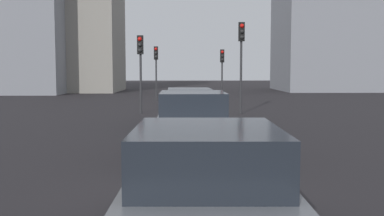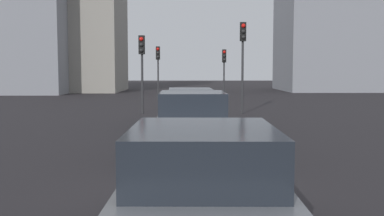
# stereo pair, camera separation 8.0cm
# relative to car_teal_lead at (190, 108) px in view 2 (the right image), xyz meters

# --- Properties ---
(ground_plane) EXTENTS (160.00, 160.00, 0.20)m
(ground_plane) POSITION_rel_car_teal_lead_xyz_m (-9.91, -0.01, -0.81)
(ground_plane) COLOR black
(car_teal_lead) EXTENTS (4.84, 2.15, 1.45)m
(car_teal_lead) POSITION_rel_car_teal_lead_xyz_m (0.00, 0.00, 0.00)
(car_teal_lead) COLOR #19606B
(car_teal_lead) RESTS_ON ground_plane
(car_silver_second) EXTENTS (4.43, 2.02, 1.63)m
(car_silver_second) POSITION_rel_car_teal_lead_xyz_m (-6.03, -0.04, 0.07)
(car_silver_second) COLOR #A8AAB2
(car_silver_second) RESTS_ON ground_plane
(car_grey_third) EXTENTS (4.66, 2.13, 1.52)m
(car_grey_third) POSITION_rel_car_teal_lead_xyz_m (-11.91, -0.12, 0.03)
(car_grey_third) COLOR slate
(car_grey_third) RESTS_ON ground_plane
(traffic_light_near_left) EXTENTS (0.32, 0.28, 3.72)m
(traffic_light_near_left) POSITION_rel_car_teal_lead_xyz_m (14.34, 2.18, 1.98)
(traffic_light_near_left) COLOR #2D2D30
(traffic_light_near_left) RESTS_ON ground_plane
(traffic_light_near_right) EXTENTS (0.32, 0.29, 3.79)m
(traffic_light_near_right) POSITION_rel_car_teal_lead_xyz_m (4.94, 2.32, 2.02)
(traffic_light_near_right) COLOR #2D2D30
(traffic_light_near_right) RESTS_ON ground_plane
(traffic_light_far_left) EXTENTS (0.32, 0.29, 4.41)m
(traffic_light_far_left) POSITION_rel_car_teal_lead_xyz_m (4.85, -2.55, 2.45)
(traffic_light_far_left) COLOR #2D2D30
(traffic_light_far_left) RESTS_ON ground_plane
(traffic_light_far_right) EXTENTS (0.32, 0.28, 3.54)m
(traffic_light_far_right) POSITION_rel_car_teal_lead_xyz_m (14.77, -2.40, 1.85)
(traffic_light_far_right) COLOR #2D2D30
(traffic_light_far_right) RESTS_ON ground_plane
(building_facade_left) EXTENTS (10.13, 9.18, 14.96)m
(building_facade_left) POSITION_rel_car_teal_lead_xyz_m (29.62, -14.01, 6.77)
(building_facade_left) COLOR gray
(building_facade_left) RESTS_ON ground_plane
(building_facade_center) EXTENTS (8.93, 6.66, 15.72)m
(building_facade_center) POSITION_rel_car_teal_lead_xyz_m (28.17, 9.99, 7.15)
(building_facade_center) COLOR gray
(building_facade_center) RESTS_ON ground_plane
(building_facade_right) EXTENTS (13.23, 10.43, 12.39)m
(building_facade_right) POSITION_rel_car_teal_lead_xyz_m (27.04, 15.99, 5.48)
(building_facade_right) COLOR gray
(building_facade_right) RESTS_ON ground_plane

